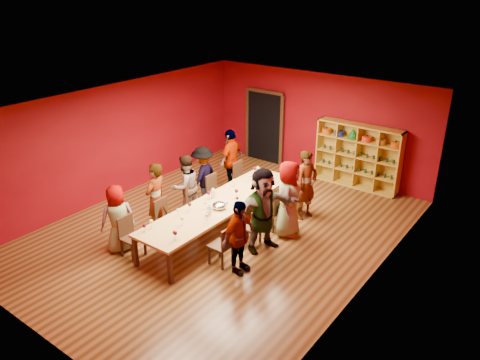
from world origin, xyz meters
name	(u,v)px	position (x,y,z in m)	size (l,w,h in m)	color
room_shell	(221,172)	(0.00, 0.00, 1.50)	(7.10, 9.10, 3.04)	#4D2E14
tasting_table	(221,204)	(0.00, 0.00, 0.70)	(1.10, 4.50, 0.75)	tan
doorway	(265,127)	(-1.80, 4.43, 1.12)	(1.40, 0.17, 2.30)	black
shelving_unit	(358,153)	(1.40, 4.32, 0.98)	(2.40, 0.40, 1.80)	#B49228
chair_person_left_0	(130,234)	(-0.91, -1.94, 0.50)	(0.42, 0.42, 0.89)	black
person_left_0	(118,219)	(-1.25, -1.94, 0.76)	(0.74, 0.40, 1.51)	silver
chair_person_left_1	(165,216)	(-0.91, -0.91, 0.50)	(0.42, 0.42, 0.89)	black
person_left_1	(156,199)	(-1.16, -0.91, 0.85)	(0.62, 0.45, 1.70)	silver
chair_person_left_2	(195,200)	(-0.91, 0.10, 0.50)	(0.42, 0.42, 0.89)	black
person_left_2	(185,186)	(-1.20, 0.10, 0.79)	(0.77, 0.42, 1.58)	#4D4D52
chair_person_left_3	(215,190)	(-0.91, 0.85, 0.50)	(0.42, 0.42, 0.89)	black
person_left_3	(203,176)	(-1.30, 0.85, 0.78)	(1.01, 0.42, 1.56)	silver
chair_person_left_4	(241,176)	(-0.91, 1.97, 0.50)	(0.42, 0.42, 0.89)	black
person_left_4	(231,160)	(-1.25, 1.97, 0.87)	(1.03, 0.47, 1.75)	#121933
chair_person_right_1	(224,244)	(0.91, -1.05, 0.50)	(0.42, 0.42, 0.89)	black
person_right_1	(239,237)	(1.29, -1.05, 0.78)	(0.92, 0.42, 1.56)	#6194C9
chair_person_right_2	(253,224)	(0.91, -0.04, 0.50)	(0.42, 0.42, 0.89)	black
person_right_2	(263,210)	(1.17, -0.04, 0.93)	(1.73, 0.50, 1.87)	#C0808A
chair_person_right_3	(274,210)	(0.91, 0.81, 0.50)	(0.42, 0.42, 0.89)	black
person_right_3	(288,199)	(1.28, 0.81, 0.89)	(0.87, 0.47, 1.78)	pink
chair_person_right_4	(296,195)	(0.91, 1.79, 0.50)	(0.42, 0.42, 0.89)	black
person_right_4	(306,185)	(1.19, 1.79, 0.86)	(0.63, 0.46, 1.72)	#515257
wine_glass_0	(257,187)	(0.38, 0.88, 0.90)	(0.08, 0.08, 0.21)	silver
wine_glass_1	(182,219)	(0.02, -1.30, 0.89)	(0.08, 0.08, 0.19)	silver
wine_glass_2	(255,169)	(-0.32, 1.78, 0.91)	(0.09, 0.09, 0.22)	silver
wine_glass_3	(205,203)	(-0.08, -0.46, 0.88)	(0.07, 0.07, 0.18)	silver
wine_glass_4	(253,189)	(0.31, 0.81, 0.88)	(0.07, 0.07, 0.18)	silver
wine_glass_5	(258,168)	(-0.31, 1.90, 0.89)	(0.08, 0.08, 0.19)	silver
wine_glass_6	(237,199)	(0.34, 0.16, 0.88)	(0.07, 0.07, 0.18)	silver
wine_glass_7	(209,193)	(-0.33, -0.04, 0.89)	(0.08, 0.08, 0.20)	silver
wine_glass_8	(144,226)	(-0.38, -1.97, 0.88)	(0.07, 0.07, 0.18)	silver
wine_glass_9	(174,233)	(0.29, -1.81, 0.89)	(0.07, 0.07, 0.19)	silver
wine_glass_10	(190,205)	(-0.28, -0.74, 0.89)	(0.08, 0.08, 0.20)	silver
wine_glass_11	(226,203)	(0.30, -0.19, 0.89)	(0.08, 0.08, 0.19)	silver
wine_glass_12	(151,222)	(-0.38, -1.79, 0.90)	(0.08, 0.08, 0.20)	silver
wine_glass_13	(236,191)	(0.13, 0.40, 0.91)	(0.09, 0.09, 0.22)	silver
wine_glass_14	(178,211)	(-0.32, -1.07, 0.88)	(0.07, 0.07, 0.18)	silver
wine_glass_15	(234,181)	(-0.32, 0.89, 0.88)	(0.07, 0.07, 0.18)	silver
wine_glass_16	(207,216)	(0.36, -0.92, 0.90)	(0.09, 0.09, 0.21)	silver
wine_glass_17	(250,176)	(-0.18, 1.36, 0.88)	(0.07, 0.07, 0.19)	silver
wine_glass_18	(215,192)	(-0.27, 0.10, 0.88)	(0.07, 0.07, 0.18)	silver
wine_glass_19	(281,174)	(0.36, 1.97, 0.89)	(0.08, 0.08, 0.19)	silver
wine_glass_20	(234,181)	(-0.30, 0.87, 0.89)	(0.08, 0.08, 0.19)	silver
wine_glass_21	(274,178)	(0.38, 1.63, 0.89)	(0.08, 0.08, 0.19)	silver
wine_glass_22	(208,213)	(0.27, -0.78, 0.89)	(0.08, 0.08, 0.19)	silver
wine_glass_23	(175,233)	(0.34, -1.83, 0.90)	(0.08, 0.08, 0.20)	silver
spittoon_bowl	(219,206)	(0.16, -0.28, 0.82)	(0.31, 0.31, 0.17)	#B0B2B7
carafe_a	(213,194)	(-0.28, 0.06, 0.86)	(0.11, 0.11, 0.24)	silver
carafe_b	(209,210)	(0.17, -0.63, 0.86)	(0.11, 0.11, 0.25)	silver
wine_bottle	(262,177)	(0.09, 1.53, 0.87)	(0.08, 0.08, 0.32)	#153A19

